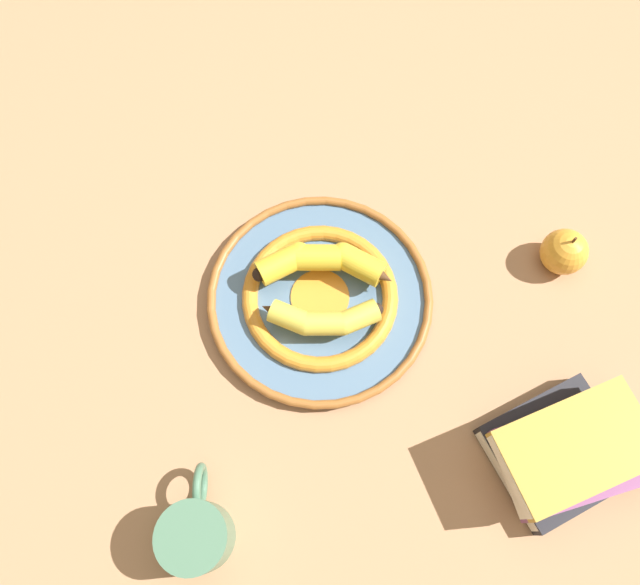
% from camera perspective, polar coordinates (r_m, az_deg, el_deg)
% --- Properties ---
extents(ground_plane, '(2.80, 2.80, 0.00)m').
position_cam_1_polar(ground_plane, '(0.97, 0.55, 1.55)').
color(ground_plane, '#A87A56').
extents(decorative_bowl, '(0.34, 0.34, 0.03)m').
position_cam_1_polar(decorative_bowl, '(0.94, 0.00, -0.44)').
color(decorative_bowl, slate).
rests_on(decorative_bowl, ground_plane).
extents(banana_a, '(0.12, 0.15, 0.03)m').
position_cam_1_polar(banana_a, '(0.89, 0.16, -2.48)').
color(banana_a, gold).
rests_on(banana_a, decorative_bowl).
extents(banana_b, '(0.14, 0.18, 0.04)m').
position_cam_1_polar(banana_b, '(0.92, 0.30, 2.88)').
color(banana_b, gold).
rests_on(banana_b, decorative_bowl).
extents(book_stack, '(0.23, 0.23, 0.10)m').
position_cam_1_polar(book_stack, '(0.91, 21.67, -13.41)').
color(book_stack, black).
rests_on(book_stack, ground_plane).
extents(coffee_mug, '(0.12, 0.10, 0.08)m').
position_cam_1_polar(coffee_mug, '(0.87, -11.24, -20.87)').
color(coffee_mug, '#477056').
rests_on(coffee_mug, ground_plane).
extents(apple, '(0.07, 0.07, 0.08)m').
position_cam_1_polar(apple, '(1.02, 21.42, 3.48)').
color(apple, gold).
rests_on(apple, ground_plane).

